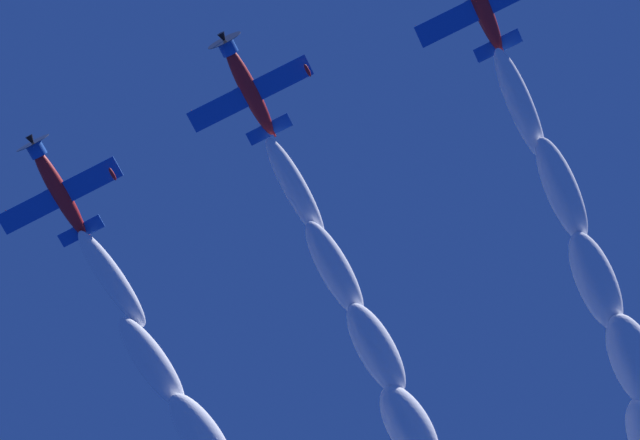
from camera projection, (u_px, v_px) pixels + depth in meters
airplane_left_wingman at (248, 86)px, 70.30m from camera, size 7.21×7.98×2.47m
airplane_right_wingman at (58, 188)px, 70.59m from camera, size 7.24×7.95×2.79m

